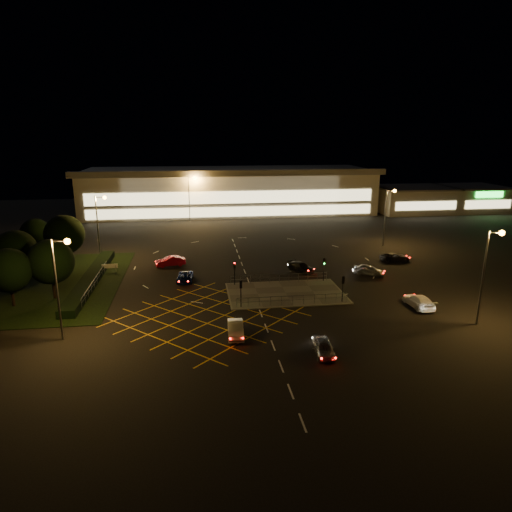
{
  "coord_description": "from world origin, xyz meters",
  "views": [
    {
      "loc": [
        -8.91,
        -54.73,
        19.37
      ],
      "look_at": [
        -0.22,
        8.99,
        2.0
      ],
      "focal_mm": 32.0,
      "sensor_mm": 36.0,
      "label": 1
    }
  ],
  "objects": [
    {
      "name": "hedge",
      "position": [
        -23.0,
        6.0,
        0.5
      ],
      "size": [
        2.0,
        26.0,
        1.0
      ],
      "primitive_type": "cube",
      "color": "black",
      "rests_on": "ground"
    },
    {
      "name": "signal_sw",
      "position": [
        -4.0,
        -5.99,
        2.37
      ],
      "size": [
        0.28,
        0.3,
        3.15
      ],
      "rotation": [
        0.0,
        0.0,
        3.14
      ],
      "color": "black",
      "rests_on": "pedestrian_island"
    },
    {
      "name": "car_queue_white",
      "position": [
        -5.3,
        -13.38,
        0.7
      ],
      "size": [
        1.7,
        4.34,
        1.41
      ],
      "primitive_type": "imported",
      "rotation": [
        0.0,
        0.0,
        6.23
      ],
      "color": "#BDBDBD",
      "rests_on": "ground"
    },
    {
      "name": "retail_unit_a",
      "position": [
        46.0,
        53.97,
        3.21
      ],
      "size": [
        18.8,
        14.8,
        6.35
      ],
      "color": "beige",
      "rests_on": "ground"
    },
    {
      "name": "car_near_silver",
      "position": [
        2.22,
        -18.35,
        0.7
      ],
      "size": [
        1.96,
        4.22,
        1.4
      ],
      "primitive_type": "imported",
      "rotation": [
        0.0,
        0.0,
        6.21
      ],
      "color": "#B0B3B8",
      "rests_on": "ground"
    },
    {
      "name": "car_east_grey",
      "position": [
        21.87,
        10.29,
        0.64
      ],
      "size": [
        4.69,
        2.34,
        1.28
      ],
      "primitive_type": "imported",
      "rotation": [
        0.0,
        0.0,
        1.52
      ],
      "color": "black",
      "rests_on": "ground"
    },
    {
      "name": "ground",
      "position": [
        0.0,
        0.0,
        0.0
      ],
      "size": [
        180.0,
        180.0,
        0.0
      ],
      "primitive_type": "plane",
      "color": "black",
      "rests_on": "ground"
    },
    {
      "name": "tree_e",
      "position": [
        -26.0,
        0.0,
        4.64
      ],
      "size": [
        5.4,
        5.4,
        7.35
      ],
      "color": "black",
      "rests_on": "ground"
    },
    {
      "name": "retail_unit_b",
      "position": [
        62.0,
        53.96,
        3.22
      ],
      "size": [
        14.8,
        14.8,
        6.35
      ],
      "color": "beige",
      "rests_on": "ground"
    },
    {
      "name": "car_left_blue",
      "position": [
        -10.49,
        4.57,
        0.61
      ],
      "size": [
        2.36,
        4.54,
        1.22
      ],
      "primitive_type": "imported",
      "rotation": [
        0.0,
        0.0,
        6.21
      ],
      "color": "#0C1848",
      "rests_on": "ground"
    },
    {
      "name": "streetlight_nw",
      "position": [
        -23.56,
        18.0,
        6.56
      ],
      "size": [
        1.78,
        0.56,
        10.03
      ],
      "color": "slate",
      "rests_on": "ground"
    },
    {
      "name": "tree_d",
      "position": [
        -34.0,
        20.0,
        4.02
      ],
      "size": [
        4.68,
        4.68,
        6.37
      ],
      "color": "black",
      "rests_on": "ground"
    },
    {
      "name": "car_approach_white",
      "position": [
        16.29,
        -8.53,
        0.72
      ],
      "size": [
        2.23,
        5.02,
        1.43
      ],
      "primitive_type": "imported",
      "rotation": [
        0.0,
        0.0,
        3.19
      ],
      "color": "white",
      "rests_on": "ground"
    },
    {
      "name": "streetlight_far_left",
      "position": [
        -9.56,
        48.0,
        6.56
      ],
      "size": [
        1.78,
        0.56,
        10.03
      ],
      "color": "slate",
      "rests_on": "ground"
    },
    {
      "name": "streetlight_sw",
      "position": [
        -21.56,
        -12.0,
        6.56
      ],
      "size": [
        1.78,
        0.56,
        10.03
      ],
      "color": "slate",
      "rests_on": "ground"
    },
    {
      "name": "tree_c",
      "position": [
        -28.0,
        14.0,
        4.95
      ],
      "size": [
        5.76,
        5.76,
        7.84
      ],
      "color": "black",
      "rests_on": "ground"
    },
    {
      "name": "signal_nw",
      "position": [
        -4.0,
        1.99,
        2.37
      ],
      "size": [
        0.28,
        0.3,
        3.15
      ],
      "color": "black",
      "rests_on": "pedestrian_island"
    },
    {
      "name": "tree_a",
      "position": [
        -30.0,
        -2.0,
        4.33
      ],
      "size": [
        5.04,
        5.04,
        6.86
      ],
      "color": "black",
      "rests_on": "ground"
    },
    {
      "name": "streetlight_se",
      "position": [
        20.44,
        -14.0,
        6.56
      ],
      "size": [
        1.78,
        0.56,
        10.03
      ],
      "color": "slate",
      "rests_on": "ground"
    },
    {
      "name": "signal_se",
      "position": [
        8.0,
        -5.99,
        2.37
      ],
      "size": [
        0.28,
        0.3,
        3.15
      ],
      "rotation": [
        0.0,
        0.0,
        3.14
      ],
      "color": "black",
      "rests_on": "pedestrian_island"
    },
    {
      "name": "streetlight_ne",
      "position": [
        24.44,
        20.0,
        6.56
      ],
      "size": [
        1.78,
        0.56,
        10.03
      ],
      "color": "slate",
      "rests_on": "ground"
    },
    {
      "name": "tree_b",
      "position": [
        -32.0,
        6.0,
        4.64
      ],
      "size": [
        5.4,
        5.4,
        7.35
      ],
      "color": "black",
      "rests_on": "ground"
    },
    {
      "name": "supermarket",
      "position": [
        0.0,
        61.95,
        5.31
      ],
      "size": [
        72.0,
        26.5,
        10.5
      ],
      "color": "beige",
      "rests_on": "ground"
    },
    {
      "name": "car_far_dkgrey",
      "position": [
        6.08,
        7.08,
        0.65
      ],
      "size": [
        3.86,
        4.77,
        1.3
      ],
      "primitive_type": "imported",
      "rotation": [
        0.0,
        0.0,
        0.54
      ],
      "color": "black",
      "rests_on": "ground"
    },
    {
      "name": "grass_verge",
      "position": [
        -28.0,
        6.0,
        0.04
      ],
      "size": [
        18.0,
        30.0,
        0.08
      ],
      "primitive_type": "cube",
      "color": "black",
      "rests_on": "ground"
    },
    {
      "name": "pedestrian_island",
      "position": [
        2.0,
        -2.0,
        0.06
      ],
      "size": [
        14.0,
        9.0,
        0.12
      ],
      "primitive_type": "cube",
      "color": "#4C4944",
      "rests_on": "ground"
    },
    {
      "name": "streetlight_far_right",
      "position": [
        30.44,
        50.0,
        6.56
      ],
      "size": [
        1.78,
        0.56,
        10.03
      ],
      "color": "slate",
      "rests_on": "ground"
    },
    {
      "name": "signal_ne",
      "position": [
        8.0,
        1.99,
        2.37
      ],
      "size": [
        0.28,
        0.3,
        3.15
      ],
      "color": "black",
      "rests_on": "pedestrian_island"
    },
    {
      "name": "car_right_silver",
      "position": [
        15.15,
        4.03,
        0.74
      ],
      "size": [
        4.6,
        3.8,
        1.48
      ],
      "primitive_type": "imported",
      "rotation": [
        0.0,
        0.0,
        1.0
      ],
      "color": "#AAACB1",
      "rests_on": "ground"
    },
    {
      "name": "car_circ_red",
      "position": [
        -12.77,
        12.34,
        0.73
      ],
      "size": [
        4.68,
        2.43,
        1.47
      ],
      "primitive_type": "imported",
      "rotation": [
        0.0,
        0.0,
        4.92
      ],
      "color": "maroon",
      "rests_on": "ground"
    }
  ]
}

